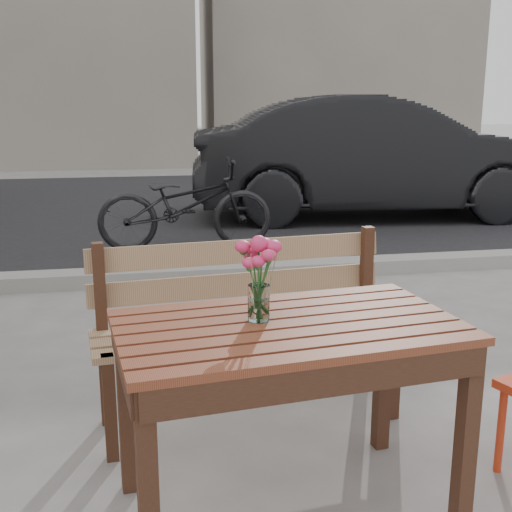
# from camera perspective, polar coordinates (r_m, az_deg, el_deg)

# --- Properties ---
(ground) EXTENTS (80.00, 80.00, 0.00)m
(ground) POSITION_cam_1_polar(r_m,az_deg,el_deg) (2.62, 0.31, -19.91)
(ground) COLOR slate
(ground) RESTS_ON ground
(street) EXTENTS (30.00, 8.12, 0.12)m
(street) POSITION_cam_1_polar(r_m,az_deg,el_deg) (7.36, -7.20, 2.29)
(street) COLOR black
(street) RESTS_ON ground
(backdrop_buildings) EXTENTS (15.50, 4.00, 8.00)m
(backdrop_buildings) POSITION_cam_1_polar(r_m,az_deg,el_deg) (16.69, -9.13, 20.72)
(backdrop_buildings) COLOR gray
(backdrop_buildings) RESTS_ON ground
(main_table) EXTENTS (1.23, 0.81, 0.71)m
(main_table) POSITION_cam_1_polar(r_m,az_deg,el_deg) (2.23, 2.89, -8.79)
(main_table) COLOR #622C19
(main_table) RESTS_ON ground
(main_bench) EXTENTS (1.44, 0.56, 0.87)m
(main_bench) POSITION_cam_1_polar(r_m,az_deg,el_deg) (2.95, -0.94, -4.50)
(main_bench) COLOR #8A6247
(main_bench) RESTS_ON ground
(main_vase) EXTENTS (0.16, 0.16, 0.30)m
(main_vase) POSITION_cam_1_polar(r_m,az_deg,el_deg) (2.15, 0.25, -1.10)
(main_vase) COLOR white
(main_vase) RESTS_ON main_table
(parked_car) EXTENTS (4.79, 2.05, 1.54)m
(parked_car) POSITION_cam_1_polar(r_m,az_deg,el_deg) (8.44, 10.52, 8.64)
(parked_car) COLOR black
(parked_car) RESTS_ON ground
(bicycle) EXTENTS (1.74, 0.63, 0.91)m
(bicycle) POSITION_cam_1_polar(r_m,az_deg,el_deg) (6.45, -6.31, 4.56)
(bicycle) COLOR black
(bicycle) RESTS_ON ground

